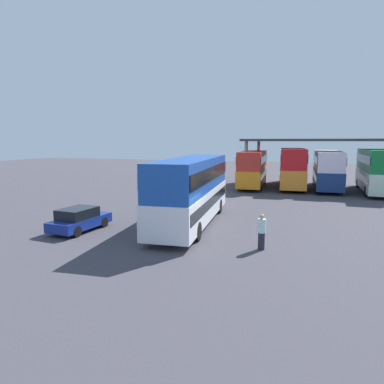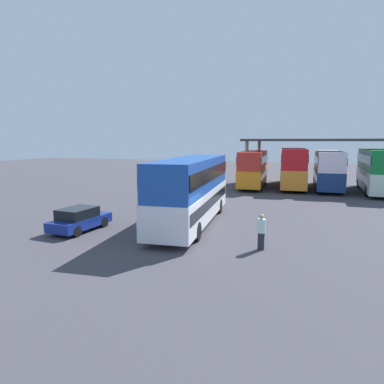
{
  "view_description": "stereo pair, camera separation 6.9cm",
  "coord_description": "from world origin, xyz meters",
  "views": [
    {
      "loc": [
        6.17,
        -15.57,
        5.13
      ],
      "look_at": [
        -0.7,
        4.16,
        2.0
      ],
      "focal_mm": 31.99,
      "sensor_mm": 36.0,
      "label": 1
    },
    {
      "loc": [
        6.24,
        -15.54,
        5.13
      ],
      "look_at": [
        -0.7,
        4.16,
        2.0
      ],
      "focal_mm": 31.99,
      "sensor_mm": 36.0,
      "label": 2
    }
  ],
  "objects": [
    {
      "name": "depot_canopy",
      "position": [
        9.0,
        23.56,
        5.03
      ],
      "size": [
        20.38,
        8.6,
        5.34
      ],
      "rotation": [
        0.0,
        0.0,
        -0.09
      ],
      "color": "#33353A",
      "rests_on": "ground_plane"
    },
    {
      "name": "double_decker_end_of_row",
      "position": [
        12.3,
        22.6,
        2.36
      ],
      "size": [
        2.63,
        10.82,
        4.3
      ],
      "rotation": [
        0.0,
        0.0,
        1.56
      ],
      "color": "silver",
      "rests_on": "ground_plane"
    },
    {
      "name": "double_decker_far_right",
      "position": [
        7.86,
        23.72,
        2.23
      ],
      "size": [
        2.88,
        10.59,
        4.05
      ],
      "rotation": [
        0.0,
        0.0,
        1.6
      ],
      "color": "navy",
      "rests_on": "ground_plane"
    },
    {
      "name": "double_decker_near_canopy",
      "position": [
        -0.0,
        23.13,
        2.2
      ],
      "size": [
        3.12,
        10.6,
        4.01
      ],
      "rotation": [
        0.0,
        0.0,
        1.63
      ],
      "color": "orange",
      "rests_on": "ground_plane"
    },
    {
      "name": "parked_hatchback",
      "position": [
        -6.24,
        0.4,
        0.67
      ],
      "size": [
        1.91,
        3.88,
        1.35
      ],
      "rotation": [
        0.0,
        0.0,
        1.51
      ],
      "color": "navy",
      "rests_on": "ground_plane"
    },
    {
      "name": "double_decker_mid_row",
      "position": [
        4.17,
        24.19,
        2.37
      ],
      "size": [
        3.49,
        11.63,
        4.32
      ],
      "rotation": [
        0.0,
        0.0,
        1.66
      ],
      "color": "orange",
      "rests_on": "ground_plane"
    },
    {
      "name": "ground_plane",
      "position": [
        0.0,
        0.0,
        0.0
      ],
      "size": [
        140.0,
        140.0,
        0.0
      ],
      "primitive_type": "plane",
      "color": "#403D45"
    },
    {
      "name": "double_decker_main",
      "position": [
        -0.7,
        4.17,
        2.24
      ],
      "size": [
        3.62,
        11.71,
        4.08
      ],
      "rotation": [
        0.0,
        0.0,
        1.67
      ],
      "color": "white",
      "rests_on": "ground_plane"
    },
    {
      "name": "pedestrian_waiting",
      "position": [
        4.12,
        0.35,
        0.86
      ],
      "size": [
        0.38,
        0.38,
        1.72
      ],
      "rotation": [
        0.0,
        0.0,
        1.97
      ],
      "color": "#262633",
      "rests_on": "ground_plane"
    }
  ]
}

